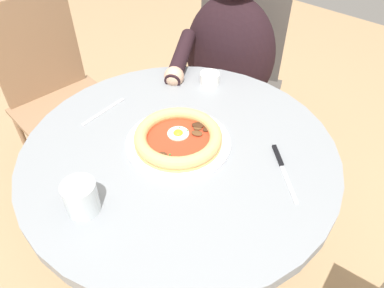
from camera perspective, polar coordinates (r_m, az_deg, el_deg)
ground_plane at (r=1.61m, az=-1.36°, el=-20.30°), size 6.00×6.00×0.02m
dining_table at (r=1.12m, az=-1.84°, el=-6.28°), size 0.89×0.89×0.74m
pizza_on_plate at (r=1.01m, az=-2.18°, el=0.91°), size 0.30×0.30×0.05m
water_glass at (r=0.88m, az=-17.08°, el=-8.30°), size 0.08×0.08×0.08m
steak_knife at (r=0.99m, az=13.92°, el=-3.06°), size 0.14×0.16×0.01m
ramekin_capers at (r=1.26m, az=2.82°, el=10.43°), size 0.07×0.07×0.04m
fork_utensil at (r=1.17m, az=-13.82°, el=5.02°), size 0.17×0.02×0.00m
diner_person at (r=1.63m, az=5.41°, el=7.62°), size 0.57×0.43×1.12m
cafe_chair_diner at (r=1.74m, az=6.76°, el=11.17°), size 0.58×0.58×0.89m
cafe_chair_spare_near at (r=1.71m, az=-20.76°, el=8.41°), size 0.45×0.45×0.91m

